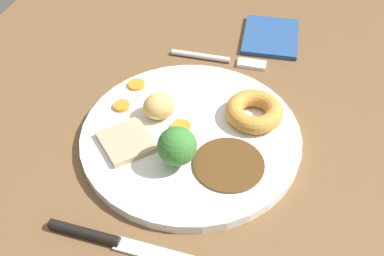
{
  "coord_description": "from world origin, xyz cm",
  "views": [
    {
      "loc": [
        44.31,
        13.34,
        50.93
      ],
      "look_at": [
        1.95,
        0.17,
        6.0
      ],
      "focal_mm": 45.1,
      "sensor_mm": 36.0,
      "label": 1
    }
  ],
  "objects_px": {
    "dinner_plate": "(192,137)",
    "carrot_coin_front": "(122,105)",
    "fork": "(222,59)",
    "carrot_coin_side": "(181,127)",
    "meat_slice_main": "(127,141)",
    "yorkshire_pudding": "(254,111)",
    "carrot_coin_back": "(136,85)",
    "roast_potato_left": "(160,104)",
    "folded_napkin": "(271,37)",
    "broccoli_floret": "(180,147)",
    "knife": "(112,241)"
  },
  "relations": [
    {
      "from": "dinner_plate",
      "to": "carrot_coin_front",
      "type": "distance_m",
      "value": 0.11
    },
    {
      "from": "fork",
      "to": "carrot_coin_side",
      "type": "bearing_deg",
      "value": -96.86
    },
    {
      "from": "meat_slice_main",
      "to": "yorkshire_pudding",
      "type": "xyz_separation_m",
      "value": [
        -0.1,
        0.15,
        0.01
      ]
    },
    {
      "from": "meat_slice_main",
      "to": "carrot_coin_front",
      "type": "distance_m",
      "value": 0.07
    },
    {
      "from": "dinner_plate",
      "to": "carrot_coin_back",
      "type": "bearing_deg",
      "value": -122.78
    },
    {
      "from": "roast_potato_left",
      "to": "folded_napkin",
      "type": "relative_size",
      "value": 0.4
    },
    {
      "from": "broccoli_floret",
      "to": "roast_potato_left",
      "type": "bearing_deg",
      "value": -145.6
    },
    {
      "from": "yorkshire_pudding",
      "to": "roast_potato_left",
      "type": "bearing_deg",
      "value": -76.64
    },
    {
      "from": "meat_slice_main",
      "to": "carrot_coin_back",
      "type": "distance_m",
      "value": 0.12
    },
    {
      "from": "dinner_plate",
      "to": "carrot_coin_back",
      "type": "xyz_separation_m",
      "value": [
        -0.07,
        -0.11,
        0.01
      ]
    },
    {
      "from": "carrot_coin_front",
      "to": "broccoli_floret",
      "type": "xyz_separation_m",
      "value": [
        0.08,
        0.11,
        0.03
      ]
    },
    {
      "from": "meat_slice_main",
      "to": "folded_napkin",
      "type": "relative_size",
      "value": 0.59
    },
    {
      "from": "broccoli_floret",
      "to": "knife",
      "type": "height_order",
      "value": "broccoli_floret"
    },
    {
      "from": "dinner_plate",
      "to": "fork",
      "type": "relative_size",
      "value": 1.91
    },
    {
      "from": "yorkshire_pudding",
      "to": "carrot_coin_back",
      "type": "relative_size",
      "value": 3.18
    },
    {
      "from": "dinner_plate",
      "to": "carrot_coin_front",
      "type": "height_order",
      "value": "carrot_coin_front"
    },
    {
      "from": "carrot_coin_side",
      "to": "folded_napkin",
      "type": "relative_size",
      "value": 0.23
    },
    {
      "from": "meat_slice_main",
      "to": "knife",
      "type": "height_order",
      "value": "meat_slice_main"
    },
    {
      "from": "carrot_coin_front",
      "to": "knife",
      "type": "bearing_deg",
      "value": 19.44
    },
    {
      "from": "fork",
      "to": "broccoli_floret",
      "type": "bearing_deg",
      "value": -91.77
    },
    {
      "from": "folded_napkin",
      "to": "fork",
      "type": "bearing_deg",
      "value": -36.71
    },
    {
      "from": "carrot_coin_back",
      "to": "knife",
      "type": "bearing_deg",
      "value": 15.44
    },
    {
      "from": "carrot_coin_front",
      "to": "carrot_coin_back",
      "type": "xyz_separation_m",
      "value": [
        -0.05,
        0.0,
        -0.0
      ]
    },
    {
      "from": "dinner_plate",
      "to": "carrot_coin_side",
      "type": "height_order",
      "value": "carrot_coin_side"
    },
    {
      "from": "yorkshire_pudding",
      "to": "fork",
      "type": "relative_size",
      "value": 0.51
    },
    {
      "from": "roast_potato_left",
      "to": "fork",
      "type": "bearing_deg",
      "value": 163.58
    },
    {
      "from": "yorkshire_pudding",
      "to": "carrot_coin_front",
      "type": "distance_m",
      "value": 0.18
    },
    {
      "from": "roast_potato_left",
      "to": "carrot_coin_front",
      "type": "bearing_deg",
      "value": -88.09
    },
    {
      "from": "fork",
      "to": "knife",
      "type": "height_order",
      "value": "knife"
    },
    {
      "from": "carrot_coin_side",
      "to": "folded_napkin",
      "type": "height_order",
      "value": "carrot_coin_side"
    },
    {
      "from": "meat_slice_main",
      "to": "fork",
      "type": "bearing_deg",
      "value": 162.83
    },
    {
      "from": "yorkshire_pudding",
      "to": "broccoli_floret",
      "type": "bearing_deg",
      "value": -32.82
    },
    {
      "from": "roast_potato_left",
      "to": "knife",
      "type": "relative_size",
      "value": 0.24
    },
    {
      "from": "knife",
      "to": "roast_potato_left",
      "type": "bearing_deg",
      "value": 93.22
    },
    {
      "from": "yorkshire_pudding",
      "to": "carrot_coin_side",
      "type": "distance_m",
      "value": 0.1
    },
    {
      "from": "broccoli_floret",
      "to": "fork",
      "type": "xyz_separation_m",
      "value": [
        -0.24,
        -0.01,
        -0.04
      ]
    },
    {
      "from": "roast_potato_left",
      "to": "folded_napkin",
      "type": "xyz_separation_m",
      "value": [
        -0.24,
        0.11,
        -0.03
      ]
    },
    {
      "from": "roast_potato_left",
      "to": "carrot_coin_front",
      "type": "distance_m",
      "value": 0.06
    },
    {
      "from": "carrot_coin_back",
      "to": "yorkshire_pudding",
      "type": "bearing_deg",
      "value": 85.13
    },
    {
      "from": "roast_potato_left",
      "to": "dinner_plate",
      "type": "bearing_deg",
      "value": 65.56
    },
    {
      "from": "yorkshire_pudding",
      "to": "fork",
      "type": "xyz_separation_m",
      "value": [
        -0.13,
        -0.08,
        -0.02
      ]
    },
    {
      "from": "yorkshire_pudding",
      "to": "carrot_coin_side",
      "type": "bearing_deg",
      "value": -60.29
    },
    {
      "from": "roast_potato_left",
      "to": "folded_napkin",
      "type": "bearing_deg",
      "value": 155.62
    },
    {
      "from": "carrot_coin_front",
      "to": "folded_napkin",
      "type": "relative_size",
      "value": 0.21
    },
    {
      "from": "dinner_plate",
      "to": "folded_napkin",
      "type": "height_order",
      "value": "dinner_plate"
    },
    {
      "from": "meat_slice_main",
      "to": "dinner_plate",
      "type": "bearing_deg",
      "value": 119.47
    },
    {
      "from": "meat_slice_main",
      "to": "broccoli_floret",
      "type": "height_order",
      "value": "broccoli_floret"
    },
    {
      "from": "dinner_plate",
      "to": "yorkshire_pudding",
      "type": "relative_size",
      "value": 3.73
    },
    {
      "from": "carrot_coin_front",
      "to": "carrot_coin_side",
      "type": "height_order",
      "value": "carrot_coin_side"
    },
    {
      "from": "meat_slice_main",
      "to": "carrot_coin_side",
      "type": "bearing_deg",
      "value": 127.81
    }
  ]
}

